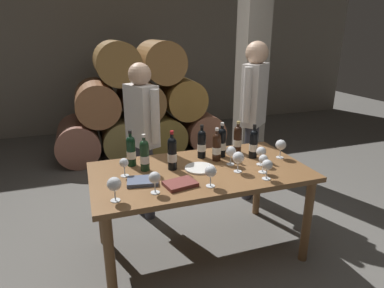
% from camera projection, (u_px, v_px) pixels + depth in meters
% --- Properties ---
extents(ground_plane, '(14.00, 14.00, 0.00)m').
position_uv_depth(ground_plane, '(199.00, 250.00, 2.84)').
color(ground_plane, '#66635E').
extents(cellar_back_wall, '(10.00, 0.24, 2.80)m').
position_uv_depth(cellar_back_wall, '(123.00, 55.00, 6.15)').
color(cellar_back_wall, gray).
rests_on(cellar_back_wall, ground_plane).
extents(barrel_stack, '(2.49, 0.90, 1.69)m').
position_uv_depth(barrel_stack, '(140.00, 107.00, 4.93)').
color(barrel_stack, '#8E5948').
rests_on(barrel_stack, ground_plane).
extents(stone_pillar, '(0.32, 0.32, 2.60)m').
position_uv_depth(stone_pillar, '(251.00, 72.00, 4.25)').
color(stone_pillar, gray).
rests_on(stone_pillar, ground_plane).
extents(dining_table, '(1.70, 0.90, 0.76)m').
position_uv_depth(dining_table, '(200.00, 180.00, 2.62)').
color(dining_table, brown).
rests_on(dining_table, ground_plane).
extents(wine_bottle_0, '(0.07, 0.07, 0.31)m').
position_uv_depth(wine_bottle_0, '(222.00, 142.00, 2.83)').
color(wine_bottle_0, black).
rests_on(wine_bottle_0, dining_table).
extents(wine_bottle_1, '(0.07, 0.07, 0.29)m').
position_uv_depth(wine_bottle_1, '(217.00, 146.00, 2.75)').
color(wine_bottle_1, black).
rests_on(wine_bottle_1, dining_table).
extents(wine_bottle_2, '(0.07, 0.07, 0.29)m').
position_uv_depth(wine_bottle_2, '(202.00, 144.00, 2.81)').
color(wine_bottle_2, black).
rests_on(wine_bottle_2, dining_table).
extents(wine_bottle_3, '(0.07, 0.07, 0.30)m').
position_uv_depth(wine_bottle_3, '(254.00, 143.00, 2.81)').
color(wine_bottle_3, black).
rests_on(wine_bottle_3, dining_table).
extents(wine_bottle_4, '(0.07, 0.07, 0.32)m').
position_uv_depth(wine_bottle_4, '(172.00, 153.00, 2.56)').
color(wine_bottle_4, black).
rests_on(wine_bottle_4, dining_table).
extents(wine_bottle_5, '(0.07, 0.07, 0.30)m').
position_uv_depth(wine_bottle_5, '(131.00, 151.00, 2.64)').
color(wine_bottle_5, black).
rests_on(wine_bottle_5, dining_table).
extents(wine_bottle_6, '(0.07, 0.07, 0.30)m').
position_uv_depth(wine_bottle_6, '(145.00, 155.00, 2.54)').
color(wine_bottle_6, '#19381E').
rests_on(wine_bottle_6, dining_table).
extents(wine_bottle_7, '(0.07, 0.07, 0.29)m').
position_uv_depth(wine_bottle_7, '(238.00, 139.00, 2.93)').
color(wine_bottle_7, black).
rests_on(wine_bottle_7, dining_table).
extents(wine_glass_0, '(0.08, 0.08, 0.16)m').
position_uv_depth(wine_glass_0, '(261.00, 152.00, 2.65)').
color(wine_glass_0, white).
rests_on(wine_glass_0, dining_table).
extents(wine_glass_1, '(0.07, 0.07, 0.14)m').
position_uv_depth(wine_glass_1, '(124.00, 164.00, 2.44)').
color(wine_glass_1, white).
rests_on(wine_glass_1, dining_table).
extents(wine_glass_2, '(0.07, 0.07, 0.15)m').
position_uv_depth(wine_glass_2, '(263.00, 160.00, 2.51)').
color(wine_glass_2, white).
rests_on(wine_glass_2, dining_table).
extents(wine_glass_3, '(0.09, 0.09, 0.16)m').
position_uv_depth(wine_glass_3, '(231.00, 152.00, 2.66)').
color(wine_glass_3, white).
rests_on(wine_glass_3, dining_table).
extents(wine_glass_4, '(0.09, 0.09, 0.17)m').
position_uv_depth(wine_glass_4, '(238.00, 158.00, 2.52)').
color(wine_glass_4, white).
rests_on(wine_glass_4, dining_table).
extents(wine_glass_5, '(0.08, 0.08, 0.15)m').
position_uv_depth(wine_glass_5, '(155.00, 178.00, 2.18)').
color(wine_glass_5, white).
rests_on(wine_glass_5, dining_table).
extents(wine_glass_6, '(0.08, 0.08, 0.15)m').
position_uv_depth(wine_glass_6, '(267.00, 165.00, 2.39)').
color(wine_glass_6, white).
rests_on(wine_glass_6, dining_table).
extents(wine_glass_7, '(0.09, 0.09, 0.16)m').
position_uv_depth(wine_glass_7, '(114.00, 185.00, 2.08)').
color(wine_glass_7, white).
rests_on(wine_glass_7, dining_table).
extents(wine_glass_8, '(0.09, 0.09, 0.16)m').
position_uv_depth(wine_glass_8, '(281.00, 145.00, 2.81)').
color(wine_glass_8, white).
rests_on(wine_glass_8, dining_table).
extents(wine_glass_9, '(0.08, 0.08, 0.16)m').
position_uv_depth(wine_glass_9, '(211.00, 172.00, 2.28)').
color(wine_glass_9, white).
rests_on(wine_glass_9, dining_table).
extents(tasting_notebook, '(0.24, 0.20, 0.03)m').
position_uv_depth(tasting_notebook, '(143.00, 181.00, 2.36)').
color(tasting_notebook, '#4C5670').
rests_on(tasting_notebook, dining_table).
extents(leather_ledger, '(0.25, 0.20, 0.03)m').
position_uv_depth(leather_ledger, '(180.00, 184.00, 2.32)').
color(leather_ledger, brown).
rests_on(leather_ledger, dining_table).
extents(serving_plate, '(0.24, 0.24, 0.01)m').
position_uv_depth(serving_plate, '(200.00, 168.00, 2.60)').
color(serving_plate, white).
rests_on(serving_plate, dining_table).
extents(sommelier_presenting, '(0.40, 0.35, 1.72)m').
position_uv_depth(sommelier_presenting, '(254.00, 107.00, 3.44)').
color(sommelier_presenting, '#383842').
rests_on(sommelier_presenting, ground_plane).
extents(taster_seated_left, '(0.29, 0.46, 1.54)m').
position_uv_depth(taster_seated_left, '(142.00, 130.00, 3.09)').
color(taster_seated_left, '#383842').
rests_on(taster_seated_left, ground_plane).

